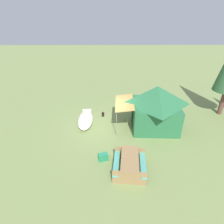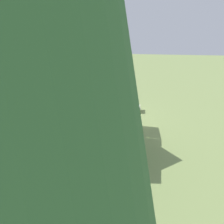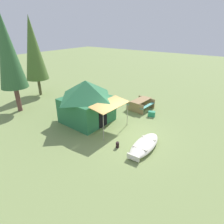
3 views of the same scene
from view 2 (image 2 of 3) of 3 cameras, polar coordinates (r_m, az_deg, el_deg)
The scene contains 6 objects.
ground_plane at distance 10.67m, azimuth -3.84°, elevation -2.20°, with size 80.00×80.00×0.00m, color #7E9152.
beached_rowboat at distance 11.85m, azimuth 1.65°, elevation 1.28°, with size 2.83×1.15×0.38m.
canvas_cabin_tent at distance 7.29m, azimuth -9.09°, elevation -1.13°, with size 3.21×4.26×2.88m.
picnic_table at distance 11.15m, azimuth -25.08°, elevation -0.48°, with size 1.98×1.70×0.78m.
cooler_box at distance 11.87m, azimuth -18.43°, elevation 0.16°, with size 0.49×0.31×0.38m, color #278D5E.
fuel_can at distance 10.65m, azimuth 4.75°, elevation -1.33°, with size 0.18×0.18×0.33m, color black.
Camera 2 is at (-2.54, 9.46, 4.23)m, focal length 31.86 mm.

